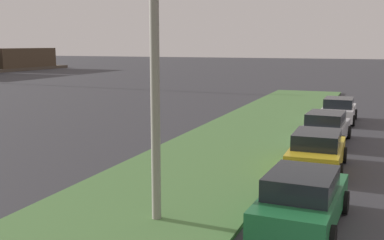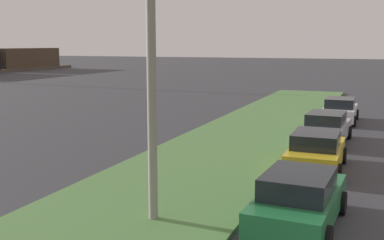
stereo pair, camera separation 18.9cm
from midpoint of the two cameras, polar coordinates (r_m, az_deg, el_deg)
name	(u,v)px [view 1 (the left image)]	position (r m, az deg, el deg)	size (l,w,h in m)	color
grass_median	(206,163)	(18.45, 1.47, -5.22)	(60.00, 6.00, 0.12)	#517F42
parked_car_green	(302,199)	(12.53, 12.76, -9.35)	(4.38, 2.18, 1.47)	#1E6B38
parked_car_yellow	(317,151)	(18.12, 14.58, -3.65)	(4.32, 2.05, 1.47)	gold
parked_car_silver	(326,128)	(23.23, 15.65, -0.91)	(4.39, 2.19, 1.47)	#B2B5BA
parked_car_white	(339,110)	(29.62, 17.14, 1.15)	(4.31, 2.03, 1.47)	silver
streetlight	(167,55)	(11.67, -3.54, 7.89)	(0.66, 2.87, 7.50)	gray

